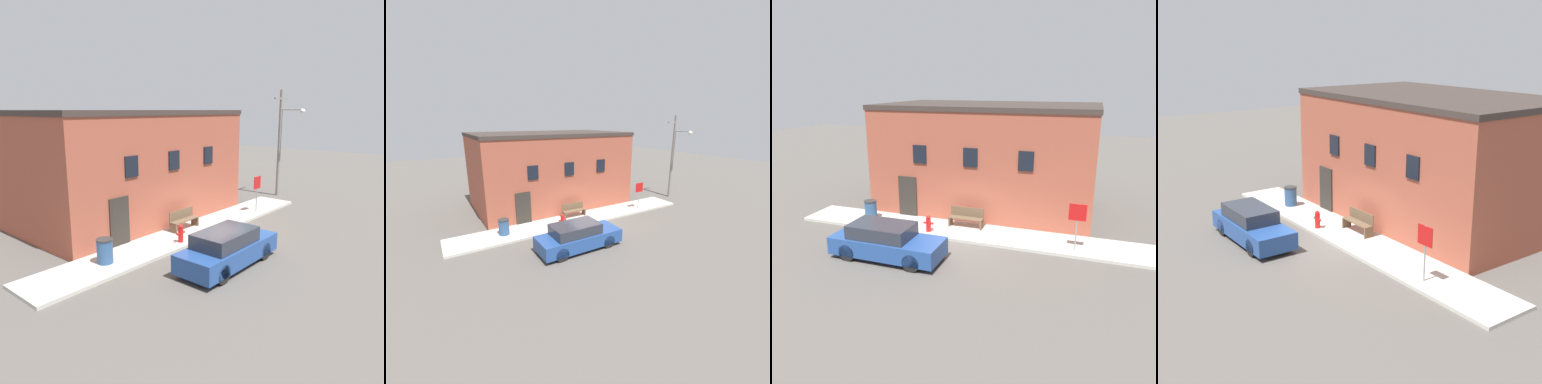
{
  "view_description": "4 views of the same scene",
  "coord_description": "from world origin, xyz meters",
  "views": [
    {
      "loc": [
        -12.97,
        -9.8,
        5.73
      ],
      "look_at": [
        -0.02,
        1.1,
        2.0
      ],
      "focal_mm": 35.0,
      "sensor_mm": 36.0,
      "label": 1
    },
    {
      "loc": [
        -8.42,
        -12.99,
        6.53
      ],
      "look_at": [
        -0.02,
        1.1,
        2.0
      ],
      "focal_mm": 24.0,
      "sensor_mm": 36.0,
      "label": 2
    },
    {
      "loc": [
        5.36,
        -14.31,
        6.71
      ],
      "look_at": [
        -0.02,
        1.1,
        2.0
      ],
      "focal_mm": 35.0,
      "sensor_mm": 36.0,
      "label": 3
    },
    {
      "loc": [
        17.03,
        -11.12,
        8.12
      ],
      "look_at": [
        -0.02,
        1.1,
        2.0
      ],
      "focal_mm": 50.0,
      "sensor_mm": 36.0,
      "label": 4
    }
  ],
  "objects": [
    {
      "name": "bench",
      "position": [
        -0.08,
        1.59,
        0.59
      ],
      "size": [
        1.65,
        0.44,
        0.93
      ],
      "color": "brown",
      "rests_on": "sidewalk"
    },
    {
      "name": "sidewalk",
      "position": [
        0.0,
        1.1,
        0.07
      ],
      "size": [
        16.67,
        2.19,
        0.13
      ],
      "color": "#BCB7AD",
      "rests_on": "ground"
    },
    {
      "name": "fire_hydrant",
      "position": [
        -1.54,
        0.45,
        0.52
      ],
      "size": [
        0.48,
        0.23,
        0.78
      ],
      "color": "red",
      "rests_on": "sidewalk"
    },
    {
      "name": "ground_plane",
      "position": [
        0.0,
        0.0,
        0.0
      ],
      "size": [
        80.0,
        80.0,
        0.0
      ],
      "primitive_type": "plane",
      "color": "#56514C"
    },
    {
      "name": "trash_bin",
      "position": [
        -5.04,
        1.11,
        0.6
      ],
      "size": [
        0.62,
        0.62,
        0.94
      ],
      "color": "#2D517F",
      "rests_on": "sidewalk"
    },
    {
      "name": "parked_car",
      "position": [
        -2.09,
        -2.37,
        0.69
      ],
      "size": [
        4.5,
        1.66,
        1.43
      ],
      "color": "black",
      "rests_on": "ground"
    },
    {
      "name": "stop_sign",
      "position": [
        5.0,
        0.57,
        1.52
      ],
      "size": [
        0.69,
        0.06,
        1.98
      ],
      "color": "gray",
      "rests_on": "sidewalk"
    },
    {
      "name": "brick_building",
      "position": [
        -0.08,
        5.55,
        2.86
      ],
      "size": [
        11.37,
        6.85,
        5.71
      ],
      "color": "#9E4C38",
      "rests_on": "ground"
    }
  ]
}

